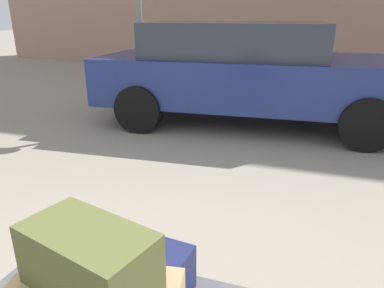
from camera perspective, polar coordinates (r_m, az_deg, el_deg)
name	(u,v)px	position (r m, az deg, el deg)	size (l,w,h in m)	color
suitcase_navy_center	(119,272)	(1.69, -11.62, -19.50)	(0.58, 0.36, 0.22)	#191E47
duffel_bag_olive_topmost_pile	(89,259)	(1.30, -16.19, -17.32)	(0.46, 0.25, 0.23)	#4C5128
parked_car	(248,71)	(5.27, 9.01, 11.53)	(4.42, 2.17, 1.42)	navy
no_parking_sign	(140,25)	(4.98, -8.35, 18.41)	(0.49, 0.12, 2.24)	slate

